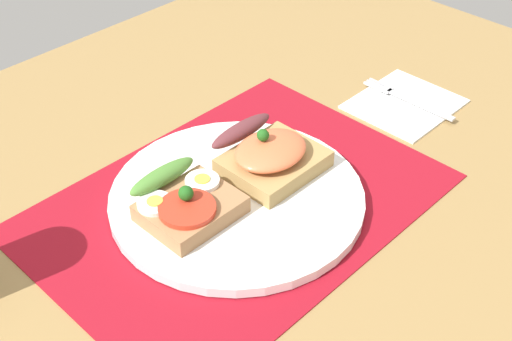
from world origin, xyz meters
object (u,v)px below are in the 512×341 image
plate (237,198)px  sandwich_egg_tomato (185,202)px  fork (405,98)px  napkin (405,103)px  sandwich_salmon (268,154)px

plate → sandwich_egg_tomato: 6.53cm
fork → napkin: bearing=-149.3°
napkin → fork: size_ratio=0.98×
sandwich_egg_tomato → napkin: bearing=-5.4°
sandwich_salmon → fork: 24.60cm
sandwich_egg_tomato → sandwich_salmon: sandwich_salmon is taller
fork → sandwich_egg_tomato: bearing=175.1°
plate → sandwich_salmon: (5.66, 0.71, 2.53)cm
sandwich_salmon → napkin: sandwich_salmon is taller
plate → napkin: plate is taller
sandwich_egg_tomato → napkin: size_ratio=0.72×
sandwich_egg_tomato → napkin: 35.80cm
sandwich_egg_tomato → fork: sandwich_egg_tomato is taller
plate → napkin: (29.57, -1.76, -0.58)cm
napkin → fork: fork is taller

